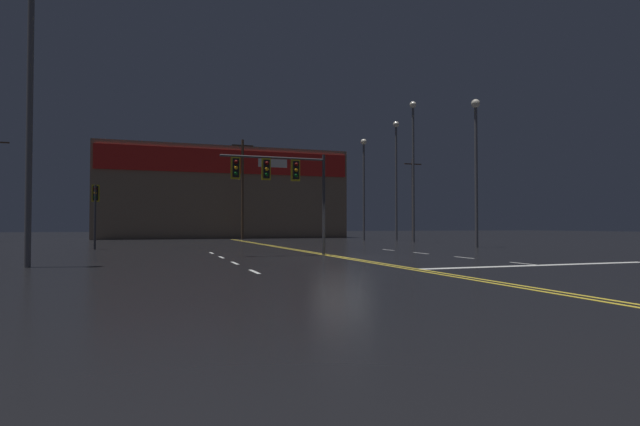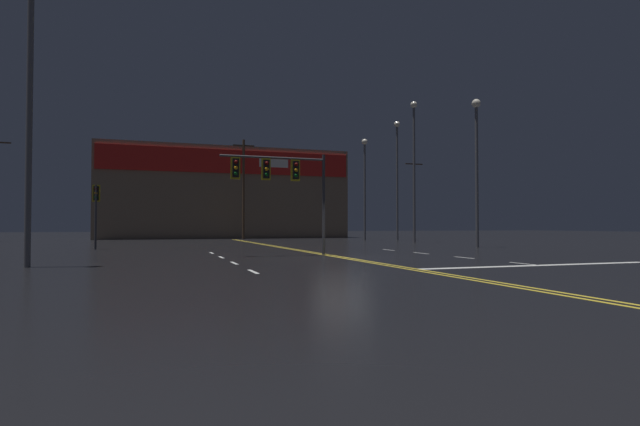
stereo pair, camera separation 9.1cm
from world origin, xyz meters
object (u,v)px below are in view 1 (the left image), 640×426
streetlight_near_right (31,46)px  streetlight_far_median (396,166)px  streetlight_far_left (413,155)px  streetlight_far_right (476,153)px  traffic_signal_median (279,175)px  traffic_signal_corner_northwest (95,202)px  streetlight_median_approach (364,176)px

streetlight_near_right → streetlight_far_median: size_ratio=1.06×
streetlight_far_left → streetlight_far_right: 10.11m
streetlight_far_right → streetlight_far_median: bearing=81.7°
traffic_signal_median → streetlight_far_right: bearing=18.2°
traffic_signal_corner_northwest → streetlight_far_left: 24.80m
traffic_signal_corner_northwest → streetlight_far_right: size_ratio=0.40×
streetlight_far_right → streetlight_near_right: bearing=-161.1°
traffic_signal_corner_northwest → streetlight_median_approach: (22.34, 11.90, 3.39)m
streetlight_far_right → streetlight_far_median: 15.27m
streetlight_far_median → streetlight_far_left: bearing=-102.0°
streetlight_near_right → streetlight_far_left: 30.56m
traffic_signal_median → traffic_signal_corner_northwest: size_ratio=1.31×
traffic_signal_corner_northwest → streetlight_median_approach: bearing=28.0°
traffic_signal_median → streetlight_median_approach: bearing=57.3°
streetlight_near_right → streetlight_far_left: bearing=36.2°
traffic_signal_median → streetlight_median_approach: size_ratio=0.51×
traffic_signal_median → streetlight_far_right: 15.08m
streetlight_median_approach → traffic_signal_corner_northwest: bearing=-152.0°
traffic_signal_corner_northwest → streetlight_far_right: bearing=-12.1°
streetlight_far_left → streetlight_median_approach: bearing=102.5°
streetlight_median_approach → streetlight_far_median: bearing=-32.8°
traffic_signal_median → streetlight_median_approach: 25.58m
streetlight_far_median → traffic_signal_corner_northwest: bearing=-157.7°
streetlight_median_approach → traffic_signal_median: bearing=-122.7°
streetlight_near_right → streetlight_far_right: bearing=18.9°
traffic_signal_median → traffic_signal_corner_northwest: traffic_signal_median is taller
traffic_signal_corner_northwest → streetlight_far_median: size_ratio=0.34×
streetlight_far_median → traffic_signal_median: bearing=-129.6°
streetlight_median_approach → streetlight_far_right: bearing=-88.7°
streetlight_near_right → traffic_signal_corner_northwest: bearing=86.4°
streetlight_near_right → streetlight_far_left: streetlight_near_right is taller
streetlight_median_approach → streetlight_far_median: 3.19m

